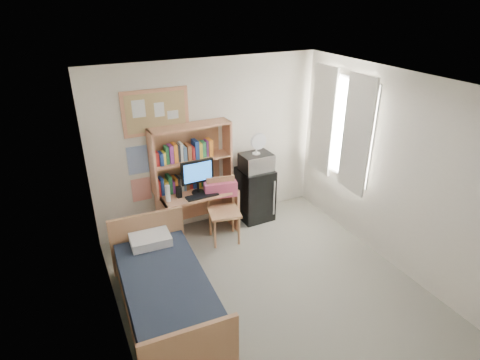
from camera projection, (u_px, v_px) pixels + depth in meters
name	position (u px, v px, depth m)	size (l,w,h in m)	color
floor	(275.00, 297.00, 5.00)	(3.60, 4.20, 0.02)	gray
ceiling	(285.00, 87.00, 3.87)	(3.60, 4.20, 0.02)	silver
wall_back	(209.00, 145.00, 6.14)	(3.60, 0.04, 2.60)	white
wall_front	(437.00, 341.00, 2.72)	(3.60, 0.04, 2.60)	white
wall_left	(113.00, 246.00, 3.73)	(0.04, 4.20, 2.60)	white
wall_right	(400.00, 175.00, 5.13)	(0.04, 4.20, 2.60)	white
window_unit	(340.00, 127.00, 5.96)	(0.10, 1.40, 1.70)	white
curtain_left	(357.00, 136.00, 5.62)	(0.04, 0.55, 1.70)	white
curtain_right	(322.00, 120.00, 6.27)	(0.04, 0.55, 1.70)	white
bulletin_board	(156.00, 112.00, 5.55)	(0.94, 0.03, 0.64)	tan
poster_wave	(138.00, 160.00, 5.72)	(0.30, 0.01, 0.42)	#2A56AA
poster_japan	(141.00, 189.00, 5.93)	(0.28, 0.01, 0.36)	red
desk	(198.00, 212.00, 6.16)	(1.15, 0.58, 0.72)	tan
desk_chair	(224.00, 212.00, 5.92)	(0.49, 0.49, 0.98)	tan
mini_fridge	(255.00, 194.00, 6.55)	(0.51, 0.51, 0.87)	black
bed	(167.00, 296.00, 4.62)	(0.93, 1.87, 0.51)	#1A212E
hutch	(191.00, 157.00, 5.91)	(1.21, 0.31, 0.99)	tan
monitor	(198.00, 177.00, 5.84)	(0.49, 0.04, 0.52)	black
keyboard	(202.00, 196.00, 5.84)	(0.48, 0.15, 0.02)	black
speaker_left	(179.00, 192.00, 5.79)	(0.07, 0.07, 0.17)	black
speaker_right	(217.00, 184.00, 6.05)	(0.07, 0.07, 0.17)	black
water_bottle	(168.00, 194.00, 5.67)	(0.07, 0.07, 0.24)	white
hoodie	(221.00, 189.00, 5.98)	(0.49, 0.15, 0.23)	#D95277
microwave	(256.00, 162.00, 6.28)	(0.47, 0.36, 0.27)	silver
desk_fan	(256.00, 144.00, 6.16)	(0.25, 0.25, 0.31)	white
pillow	(150.00, 240.00, 5.10)	(0.50, 0.35, 0.12)	white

